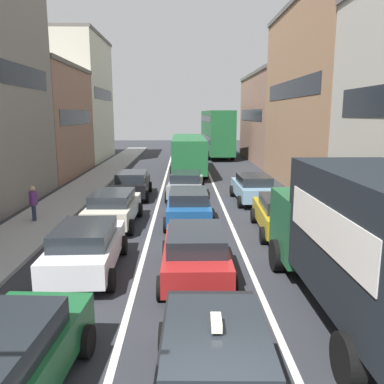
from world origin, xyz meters
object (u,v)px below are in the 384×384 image
object	(u,v)px
hatchback_centre_lane_third	(188,205)
sedan_right_lane_behind_truck	(282,214)
wagon_left_lane_second	(86,247)
bus_mid_queue_primary	(188,151)
removalist_box_truck	(363,237)
bus_far_queue_secondary	(217,131)
sedan_left_lane_third	(113,207)
taxi_centre_lane_front	(215,364)
sedan_centre_lane_second	(196,252)
wagon_right_lane_far	(253,187)
coupe_centre_lane_fourth	(186,184)
sedan_left_lane_fourth	(132,184)
pedestrian_far_sidewalk	(33,202)

from	to	relation	value
hatchback_centre_lane_third	sedan_right_lane_behind_truck	bearing A→B (deg)	-112.90
wagon_left_lane_second	bus_mid_queue_primary	size ratio (longest dim) A/B	0.41
removalist_box_truck	bus_far_queue_secondary	world-z (taller)	bus_far_queue_secondary
sedan_left_lane_third	bus_far_queue_secondary	size ratio (longest dim) A/B	0.41
removalist_box_truck	taxi_centre_lane_front	bearing A→B (deg)	128.59
sedan_left_lane_third	sedan_centre_lane_second	bearing A→B (deg)	-148.48
sedan_centre_lane_second	sedan_right_lane_behind_truck	distance (m)	5.69
sedan_right_lane_behind_truck	wagon_right_lane_far	distance (m)	5.79
coupe_centre_lane_fourth	wagon_right_lane_far	size ratio (longest dim) A/B	1.02
sedan_left_lane_third	sedan_left_lane_fourth	bearing A→B (deg)	0.57
taxi_centre_lane_front	sedan_centre_lane_second	distance (m)	5.31
sedan_centre_lane_second	hatchback_centre_lane_third	bearing A→B (deg)	1.44
removalist_box_truck	wagon_right_lane_far	world-z (taller)	removalist_box_truck
taxi_centre_lane_front	bus_mid_queue_primary	size ratio (longest dim) A/B	0.41
sedan_left_lane_third	taxi_centre_lane_front	bearing A→B (deg)	-161.32
hatchback_centre_lane_third	pedestrian_far_sidewalk	size ratio (longest dim) A/B	2.59
hatchback_centre_lane_third	wagon_left_lane_second	bearing A→B (deg)	150.08
taxi_centre_lane_front	pedestrian_far_sidewalk	world-z (taller)	same
taxi_centre_lane_front	sedan_right_lane_behind_truck	size ratio (longest dim) A/B	0.99
hatchback_centre_lane_third	pedestrian_far_sidewalk	bearing A→B (deg)	89.08
bus_far_queue_secondary	pedestrian_far_sidewalk	size ratio (longest dim) A/B	6.39
wagon_left_lane_second	pedestrian_far_sidewalk	world-z (taller)	pedestrian_far_sidewalk
wagon_left_lane_second	bus_mid_queue_primary	bearing A→B (deg)	-10.67
removalist_box_truck	sedan_left_lane_third	xyz separation A→B (m)	(-7.03, 8.11, -1.18)
removalist_box_truck	taxi_centre_lane_front	xyz separation A→B (m)	(-3.55, -2.86, -1.18)
sedan_left_lane_fourth	wagon_right_lane_far	world-z (taller)	same
removalist_box_truck	sedan_left_lane_third	bearing A→B (deg)	40.65
bus_mid_queue_primary	wagon_right_lane_far	bearing A→B (deg)	-163.21
wagon_left_lane_second	taxi_centre_lane_front	bearing A→B (deg)	-151.05
taxi_centre_lane_front	sedan_right_lane_behind_truck	distance (m)	10.31
taxi_centre_lane_front	wagon_left_lane_second	distance (m)	6.74
wagon_left_lane_second	hatchback_centre_lane_third	xyz separation A→B (m)	(3.14, 5.47, 0.00)
sedan_centre_lane_second	coupe_centre_lane_fourth	world-z (taller)	same
sedan_centre_lane_second	sedan_left_lane_third	size ratio (longest dim) A/B	0.99
taxi_centre_lane_front	coupe_centre_lane_fourth	xyz separation A→B (m)	(-0.35, 16.68, -0.00)
sedan_centre_lane_second	coupe_centre_lane_fourth	distance (m)	11.38
wagon_right_lane_far	sedan_left_lane_third	bearing A→B (deg)	122.76
sedan_centre_lane_second	sedan_left_lane_third	bearing A→B (deg)	30.65
removalist_box_truck	sedan_left_lane_fourth	xyz separation A→B (m)	(-6.98, 14.06, -1.18)
wagon_right_lane_far	bus_far_queue_secondary	distance (m)	23.37
taxi_centre_lane_front	sedan_left_lane_fourth	size ratio (longest dim) A/B	1.00
removalist_box_truck	wagon_left_lane_second	distance (m)	7.66
wagon_right_lane_far	sedan_right_lane_behind_truck	bearing A→B (deg)	-179.61
wagon_left_lane_second	sedan_right_lane_behind_truck	xyz separation A→B (m)	(6.85, 3.91, 0.00)
sedan_right_lane_behind_truck	hatchback_centre_lane_third	bearing A→B (deg)	70.08
taxi_centre_lane_front	sedan_centre_lane_second	size ratio (longest dim) A/B	1.01
coupe_centre_lane_fourth	hatchback_centre_lane_third	bearing A→B (deg)	-175.34
wagon_left_lane_second	wagon_right_lane_far	xyz separation A→B (m)	(6.69, 9.70, 0.00)
coupe_centre_lane_fourth	sedan_right_lane_behind_truck	bearing A→B (deg)	-147.58
removalist_box_truck	hatchback_centre_lane_third	world-z (taller)	removalist_box_truck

